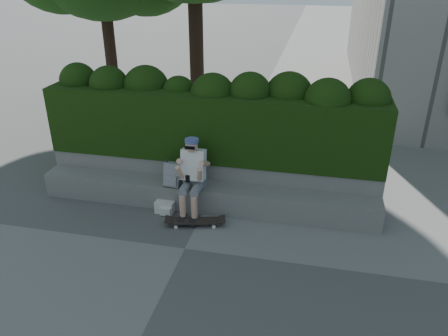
% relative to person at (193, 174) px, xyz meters
% --- Properties ---
extents(ground, '(80.00, 80.00, 0.00)m').
position_rel_person_xyz_m(ground, '(0.16, -1.07, -0.75)').
color(ground, slate).
rests_on(ground, ground).
extents(bench_ledge, '(6.00, 0.45, 0.45)m').
position_rel_person_xyz_m(bench_ledge, '(0.16, 0.18, -0.53)').
color(bench_ledge, gray).
rests_on(bench_ledge, ground).
extents(planter_wall, '(6.00, 0.50, 0.75)m').
position_rel_person_xyz_m(planter_wall, '(0.16, 0.66, -0.38)').
color(planter_wall, gray).
rests_on(planter_wall, ground).
extents(hedge, '(6.00, 1.00, 1.20)m').
position_rel_person_xyz_m(hedge, '(0.16, 0.88, 0.60)').
color(hedge, black).
rests_on(hedge, planter_wall).
extents(person, '(0.40, 0.76, 1.38)m').
position_rel_person_xyz_m(person, '(0.00, 0.00, 0.00)').
color(person, slate).
rests_on(person, ground).
extents(skateboard, '(0.92, 0.42, 0.09)m').
position_rel_person_xyz_m(skateboard, '(0.14, -0.40, -0.67)').
color(skateboard, black).
rests_on(skateboard, ground).
extents(backpack_plaid, '(0.30, 0.18, 0.42)m').
position_rel_person_xyz_m(backpack_plaid, '(-0.39, 0.08, -0.09)').
color(backpack_plaid, '#A3A3A7').
rests_on(backpack_plaid, bench_ledge).
extents(backpack_ground, '(0.33, 0.24, 0.21)m').
position_rel_person_xyz_m(backpack_ground, '(-0.49, -0.09, -0.65)').
color(backpack_ground, silver).
rests_on(backpack_ground, ground).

